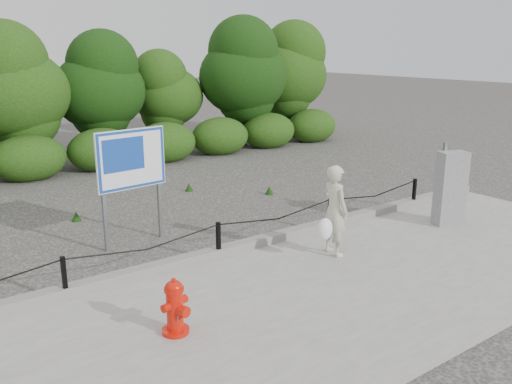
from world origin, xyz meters
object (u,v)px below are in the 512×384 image
Objects in this scene: fire_hydrant at (175,307)px; advertising_sign at (131,164)px; utility_cabinet at (450,188)px; pedestrian at (334,212)px.

fire_hydrant is 0.34× the size of advertising_sign.
advertising_sign is (0.95, 3.32, 1.04)m from fire_hydrant.
fire_hydrant is at bearing -111.84° from advertising_sign.
utility_cabinet is 0.76× the size of advertising_sign.
pedestrian is at bearing -162.77° from utility_cabinet.
utility_cabinet is (6.23, 0.57, 0.38)m from fire_hydrant.
utility_cabinet reaches higher than fire_hydrant.
utility_cabinet reaches higher than pedestrian.
pedestrian is 3.56m from advertising_sign.
advertising_sign is (-2.37, 2.58, 0.64)m from pedestrian.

